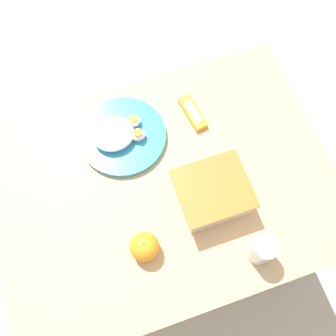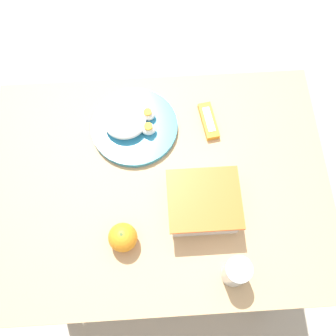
{
  "view_description": "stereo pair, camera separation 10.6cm",
  "coord_description": "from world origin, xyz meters",
  "px_view_note": "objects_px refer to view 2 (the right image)",
  "views": [
    {
      "loc": [
        0.1,
        0.34,
        1.77
      ],
      "look_at": [
        -0.02,
        -0.03,
        0.79
      ],
      "focal_mm": 42.0,
      "sensor_mm": 36.0,
      "label": 1
    },
    {
      "loc": [
        0.0,
        0.36,
        1.77
      ],
      "look_at": [
        -0.02,
        -0.03,
        0.79
      ],
      "focal_mm": 42.0,
      "sensor_mm": 36.0,
      "label": 2
    }
  ],
  "objects_px": {
    "rice_plate": "(133,125)",
    "candy_bar": "(209,121)",
    "drinking_glass": "(236,272)",
    "food_container": "(203,204)",
    "orange_fruit": "(123,237)"
  },
  "relations": [
    {
      "from": "candy_bar",
      "to": "rice_plate",
      "type": "bearing_deg",
      "value": 1.46
    },
    {
      "from": "food_container",
      "to": "rice_plate",
      "type": "height_order",
      "value": "food_container"
    },
    {
      "from": "drinking_glass",
      "to": "rice_plate",
      "type": "bearing_deg",
      "value": -60.8
    },
    {
      "from": "food_container",
      "to": "rice_plate",
      "type": "relative_size",
      "value": 0.74
    },
    {
      "from": "orange_fruit",
      "to": "rice_plate",
      "type": "xyz_separation_m",
      "value": [
        -0.03,
        -0.33,
        -0.02
      ]
    },
    {
      "from": "orange_fruit",
      "to": "drinking_glass",
      "type": "bearing_deg",
      "value": 159.33
    },
    {
      "from": "rice_plate",
      "to": "candy_bar",
      "type": "bearing_deg",
      "value": -178.54
    },
    {
      "from": "rice_plate",
      "to": "drinking_glass",
      "type": "height_order",
      "value": "drinking_glass"
    },
    {
      "from": "orange_fruit",
      "to": "rice_plate",
      "type": "distance_m",
      "value": 0.33
    },
    {
      "from": "food_container",
      "to": "drinking_glass",
      "type": "height_order",
      "value": "drinking_glass"
    },
    {
      "from": "orange_fruit",
      "to": "candy_bar",
      "type": "distance_m",
      "value": 0.42
    },
    {
      "from": "orange_fruit",
      "to": "drinking_glass",
      "type": "distance_m",
      "value": 0.29
    },
    {
      "from": "orange_fruit",
      "to": "drinking_glass",
      "type": "relative_size",
      "value": 0.77
    },
    {
      "from": "orange_fruit",
      "to": "rice_plate",
      "type": "height_order",
      "value": "orange_fruit"
    },
    {
      "from": "food_container",
      "to": "candy_bar",
      "type": "distance_m",
      "value": 0.26
    }
  ]
}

